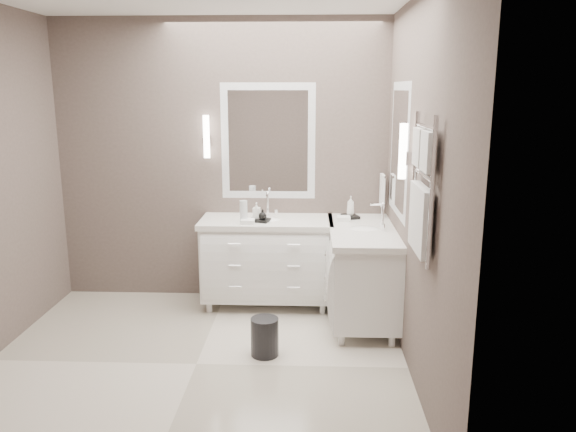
{
  "coord_description": "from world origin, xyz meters",
  "views": [
    {
      "loc": [
        0.85,
        -3.88,
        2.04
      ],
      "look_at": [
        0.67,
        0.7,
        1.0
      ],
      "focal_mm": 35.0,
      "sensor_mm": 36.0,
      "label": 1
    }
  ],
  "objects_px": {
    "vanity_right": "(362,268)",
    "waste_bin": "(265,337)",
    "vanity_back": "(267,256)",
    "towel_ladder": "(422,195)"
  },
  "relations": [
    {
      "from": "towel_ladder",
      "to": "waste_bin",
      "type": "xyz_separation_m",
      "value": [
        -1.04,
        0.57,
        -1.24
      ]
    },
    {
      "from": "vanity_back",
      "to": "vanity_right",
      "type": "height_order",
      "value": "same"
    },
    {
      "from": "vanity_right",
      "to": "waste_bin",
      "type": "relative_size",
      "value": 4.08
    },
    {
      "from": "vanity_back",
      "to": "waste_bin",
      "type": "bearing_deg",
      "value": -86.81
    },
    {
      "from": "vanity_back",
      "to": "towel_ladder",
      "type": "height_order",
      "value": "towel_ladder"
    },
    {
      "from": "vanity_right",
      "to": "towel_ladder",
      "type": "relative_size",
      "value": 1.38
    },
    {
      "from": "vanity_back",
      "to": "waste_bin",
      "type": "distance_m",
      "value": 1.11
    },
    {
      "from": "vanity_back",
      "to": "towel_ladder",
      "type": "distance_m",
      "value": 2.16
    },
    {
      "from": "vanity_right",
      "to": "waste_bin",
      "type": "distance_m",
      "value": 1.14
    },
    {
      "from": "vanity_back",
      "to": "waste_bin",
      "type": "relative_size",
      "value": 4.08
    }
  ]
}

